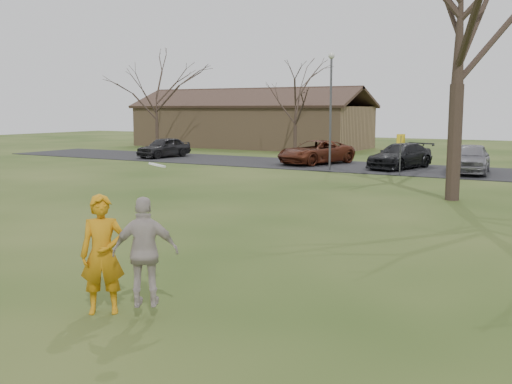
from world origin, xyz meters
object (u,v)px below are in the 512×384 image
Objects in this scene: player_defender at (103,254)px; building at (251,125)px; car_3 at (400,156)px; lamp_post at (331,97)px; car_0 at (164,147)px; big_tree at (461,3)px; car_4 at (470,158)px; catching_play at (146,252)px; car_2 at (316,152)px.

building reaches higher than player_defender.
building is (-17.08, 12.81, 1.20)m from car_3.
car_0 is at bearing 170.54° from lamp_post.
big_tree is (2.37, 15.36, 6.02)m from player_defender.
building is at bearing 141.11° from car_4.
player_defender is at bearing -62.91° from building.
big_tree is at bearing -46.27° from building.
car_4 is 24.72m from catching_play.
car_3 is at bearing 57.92° from player_defender.
catching_play is at bearing -97.06° from car_4.
catching_play is (-0.47, -24.71, 0.29)m from car_4.
car_0 is 20.01m from car_4.
car_2 is 17.36m from building.
car_0 is 0.89× the size of car_4.
building is 32.23m from big_tree.
car_0 is at bearing 155.34° from big_tree.
lamp_post is at bearing 136.85° from big_tree.
player_defender is 23.73m from lamp_post.
car_2 is at bearing 126.41° from lamp_post.
car_4 reaches higher than car_2.
car_4 is at bearing 88.90° from catching_play.
catching_play is at bearing -61.88° from building.
car_4 is (9.05, -0.94, 0.07)m from car_2.
car_2 is (-7.76, 25.75, -0.24)m from player_defender.
lamp_post is (2.13, -2.89, 3.22)m from car_2.
big_tree is at bearing 43.45° from player_defender.
lamp_post is (-5.63, 22.86, 2.99)m from player_defender.
building is 3.29× the size of lamp_post.
player_defender is 31.27m from car_0.
player_defender is at bearing -98.78° from big_tree.
catching_play is 43.39m from building.
lamp_post is at bearing 66.06° from player_defender.
player_defender is 0.83m from catching_play.
car_4 is 0.32× the size of big_tree.
big_tree is (1.08, -9.45, 6.19)m from car_4.
building is 20.99m from lamp_post.
catching_play reaches higher than car_4.
catching_play is (0.82, 0.10, 0.12)m from player_defender.
player_defender is 24.85m from car_4.
car_3 is at bearing 8.99° from car_0.
car_2 is 0.36× the size of big_tree.
car_3 is 12.94m from big_tree.
car_3 is at bearing 16.57° from car_2.
player_defender is 25.68m from car_3.
catching_play is 0.37× the size of lamp_post.
car_3 is 3.91m from car_4.
car_4 is at bearing -32.93° from building.
car_2 is 9.10m from car_4.
big_tree reaches higher than car_3.
car_4 is 24.95m from building.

